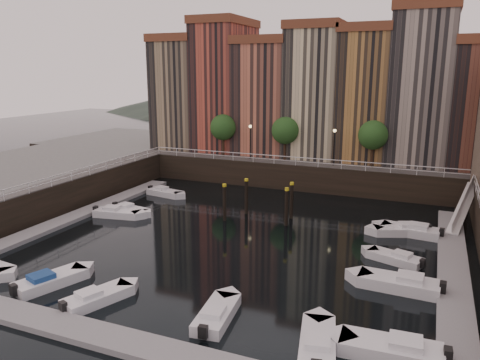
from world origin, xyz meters
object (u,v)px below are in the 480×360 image
at_px(mooring_pilings, 262,202).
at_px(boat_left_3, 129,210).
at_px(gangway, 463,205).
at_px(boat_left_2, 116,213).

bearing_deg(mooring_pilings, boat_left_3, -165.84).
distance_m(gangway, mooring_pilings, 17.81).
relative_size(mooring_pilings, boat_left_3, 1.40).
relative_size(mooring_pilings, boat_left_2, 1.27).
bearing_deg(gangway, boat_left_3, -164.24).
bearing_deg(boat_left_2, mooring_pilings, 9.53).
xyz_separation_m(mooring_pilings, boat_left_2, (-12.97, -4.54, -1.29)).
bearing_deg(boat_left_3, mooring_pilings, 23.98).
bearing_deg(boat_left_2, gangway, 8.19).
bearing_deg(gangway, boat_left_2, -162.05).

